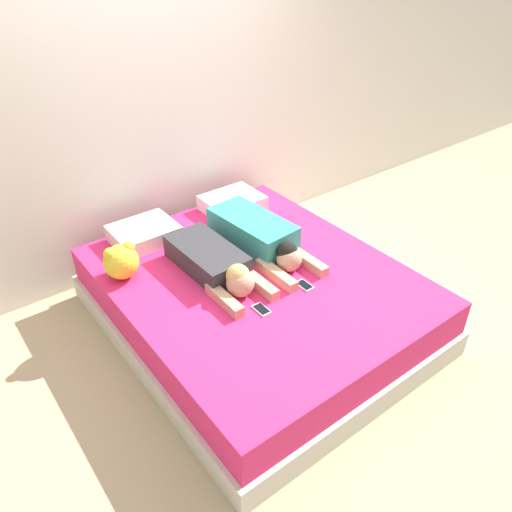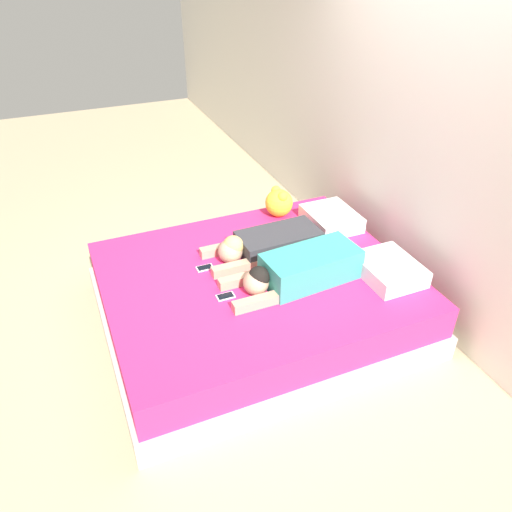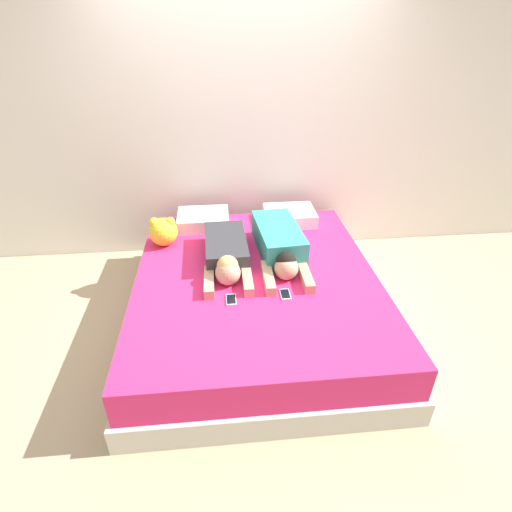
{
  "view_description": "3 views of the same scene",
  "coord_description": "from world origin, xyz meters",
  "px_view_note": "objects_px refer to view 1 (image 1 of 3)",
  "views": [
    {
      "loc": [
        -1.67,
        -2.2,
        2.43
      ],
      "look_at": [
        0.0,
        0.0,
        0.59
      ],
      "focal_mm": 35.0,
      "sensor_mm": 36.0,
      "label": 1
    },
    {
      "loc": [
        2.72,
        -1.15,
        2.53
      ],
      "look_at": [
        0.0,
        0.0,
        0.59
      ],
      "focal_mm": 35.0,
      "sensor_mm": 36.0,
      "label": 2
    },
    {
      "loc": [
        -0.25,
        -2.52,
        2.1
      ],
      "look_at": [
        0.0,
        0.0,
        0.59
      ],
      "focal_mm": 28.0,
      "sensor_mm": 36.0,
      "label": 3
    }
  ],
  "objects_px": {
    "cell_phone_right": "(304,285)",
    "pillow_head_left": "(144,234)",
    "bed": "(256,300)",
    "cell_phone_left": "(261,310)",
    "person_left": "(216,264)",
    "pillow_head_right": "(232,203)",
    "plush_toy": "(121,261)",
    "person_right": "(259,236)"
  },
  "relations": [
    {
      "from": "cell_phone_right",
      "to": "pillow_head_left",
      "type": "bearing_deg",
      "value": 116.63
    },
    {
      "from": "bed",
      "to": "cell_phone_left",
      "type": "relative_size",
      "value": 17.81
    },
    {
      "from": "bed",
      "to": "cell_phone_right",
      "type": "relative_size",
      "value": 17.81
    },
    {
      "from": "person_left",
      "to": "cell_phone_left",
      "type": "distance_m",
      "value": 0.49
    },
    {
      "from": "person_left",
      "to": "cell_phone_left",
      "type": "xyz_separation_m",
      "value": [
        0.01,
        -0.49,
        -0.08
      ]
    },
    {
      "from": "pillow_head_right",
      "to": "plush_toy",
      "type": "bearing_deg",
      "value": -163.72
    },
    {
      "from": "bed",
      "to": "person_right",
      "type": "distance_m",
      "value": 0.46
    },
    {
      "from": "person_right",
      "to": "plush_toy",
      "type": "bearing_deg",
      "value": 163.25
    },
    {
      "from": "cell_phone_left",
      "to": "cell_phone_right",
      "type": "distance_m",
      "value": 0.38
    },
    {
      "from": "person_right",
      "to": "cell_phone_left",
      "type": "distance_m",
      "value": 0.71
    },
    {
      "from": "cell_phone_left",
      "to": "person_right",
      "type": "bearing_deg",
      "value": 53.43
    },
    {
      "from": "bed",
      "to": "cell_phone_left",
      "type": "height_order",
      "value": "cell_phone_left"
    },
    {
      "from": "pillow_head_right",
      "to": "plush_toy",
      "type": "xyz_separation_m",
      "value": [
        -1.13,
        -0.33,
        0.07
      ]
    },
    {
      "from": "person_left",
      "to": "person_right",
      "type": "relative_size",
      "value": 0.91
    },
    {
      "from": "pillow_head_right",
      "to": "person_right",
      "type": "xyz_separation_m",
      "value": [
        -0.19,
        -0.62,
        0.04
      ]
    },
    {
      "from": "person_left",
      "to": "cell_phone_right",
      "type": "bearing_deg",
      "value": -50.03
    },
    {
      "from": "plush_toy",
      "to": "pillow_head_right",
      "type": "bearing_deg",
      "value": 16.28
    },
    {
      "from": "pillow_head_right",
      "to": "person_left",
      "type": "distance_m",
      "value": 0.93
    },
    {
      "from": "person_left",
      "to": "plush_toy",
      "type": "relative_size",
      "value": 3.61
    },
    {
      "from": "pillow_head_left",
      "to": "person_left",
      "type": "xyz_separation_m",
      "value": [
        0.19,
        -0.69,
        0.02
      ]
    },
    {
      "from": "person_left",
      "to": "cell_phone_right",
      "type": "xyz_separation_m",
      "value": [
        0.39,
        -0.46,
        -0.08
      ]
    },
    {
      "from": "plush_toy",
      "to": "bed",
      "type": "bearing_deg",
      "value": -35.71
    },
    {
      "from": "pillow_head_right",
      "to": "bed",
      "type": "bearing_deg",
      "value": -115.29
    },
    {
      "from": "pillow_head_left",
      "to": "person_right",
      "type": "height_order",
      "value": "person_right"
    },
    {
      "from": "bed",
      "to": "person_left",
      "type": "distance_m",
      "value": 0.41
    },
    {
      "from": "person_left",
      "to": "person_right",
      "type": "bearing_deg",
      "value": 9.97
    },
    {
      "from": "cell_phone_left",
      "to": "cell_phone_right",
      "type": "bearing_deg",
      "value": 3.58
    },
    {
      "from": "cell_phone_right",
      "to": "person_right",
      "type": "bearing_deg",
      "value": 85.82
    },
    {
      "from": "pillow_head_right",
      "to": "cell_phone_right",
      "type": "height_order",
      "value": "pillow_head_right"
    },
    {
      "from": "cell_phone_right",
      "to": "cell_phone_left",
      "type": "bearing_deg",
      "value": -176.42
    },
    {
      "from": "plush_toy",
      "to": "person_left",
      "type": "bearing_deg",
      "value": -34.91
    },
    {
      "from": "plush_toy",
      "to": "cell_phone_right",
      "type": "bearing_deg",
      "value": -42.33
    },
    {
      "from": "cell_phone_left",
      "to": "plush_toy",
      "type": "height_order",
      "value": "plush_toy"
    },
    {
      "from": "bed",
      "to": "person_left",
      "type": "bearing_deg",
      "value": 142.42
    },
    {
      "from": "bed",
      "to": "plush_toy",
      "type": "bearing_deg",
      "value": 144.29
    },
    {
      "from": "pillow_head_right",
      "to": "pillow_head_left",
      "type": "bearing_deg",
      "value": 180.0
    },
    {
      "from": "bed",
      "to": "pillow_head_right",
      "type": "relative_size",
      "value": 4.75
    },
    {
      "from": "pillow_head_left",
      "to": "person_left",
      "type": "height_order",
      "value": "person_left"
    },
    {
      "from": "person_left",
      "to": "person_right",
      "type": "height_order",
      "value": "person_right"
    },
    {
      "from": "pillow_head_left",
      "to": "person_right",
      "type": "distance_m",
      "value": 0.87
    },
    {
      "from": "pillow_head_right",
      "to": "cell_phone_left",
      "type": "height_order",
      "value": "pillow_head_right"
    },
    {
      "from": "person_left",
      "to": "bed",
      "type": "bearing_deg",
      "value": -37.58
    }
  ]
}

